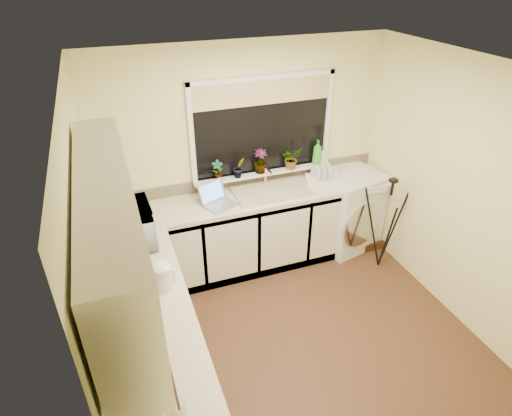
% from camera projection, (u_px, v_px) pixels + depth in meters
% --- Properties ---
extents(floor, '(3.20, 3.20, 0.00)m').
position_uv_depth(floor, '(297.00, 334.00, 4.08)').
color(floor, '#523321').
rests_on(floor, ground).
extents(ceiling, '(3.20, 3.20, 0.00)m').
position_uv_depth(ceiling, '(316.00, 74.00, 2.83)').
color(ceiling, white).
rests_on(ceiling, ground).
extents(wall_back, '(3.20, 0.00, 3.20)m').
position_uv_depth(wall_back, '(245.00, 157.00, 4.66)').
color(wall_back, '#EDE89E').
rests_on(wall_back, ground).
extents(wall_front, '(3.20, 0.00, 3.20)m').
position_uv_depth(wall_front, '(429.00, 375.00, 2.24)').
color(wall_front, '#EDE89E').
rests_on(wall_front, ground).
extents(wall_left, '(0.00, 3.00, 3.00)m').
position_uv_depth(wall_left, '(98.00, 271.00, 2.98)').
color(wall_left, '#EDE89E').
rests_on(wall_left, ground).
extents(wall_right, '(0.00, 3.00, 3.00)m').
position_uv_depth(wall_right, '(461.00, 195.00, 3.93)').
color(wall_right, '#EDE89E').
rests_on(wall_right, ground).
extents(base_cabinet_back, '(2.55, 0.60, 0.86)m').
position_uv_depth(base_cabinet_back, '(227.00, 237.00, 4.73)').
color(base_cabinet_back, silver).
rests_on(base_cabinet_back, floor).
extents(base_cabinet_left, '(0.54, 2.40, 0.86)m').
position_uv_depth(base_cabinet_left, '(161.00, 368.00, 3.23)').
color(base_cabinet_left, silver).
rests_on(base_cabinet_left, floor).
extents(worktop_back, '(3.20, 0.60, 0.04)m').
position_uv_depth(worktop_back, '(254.00, 197.00, 4.60)').
color(worktop_back, beige).
rests_on(worktop_back, base_cabinet_back).
extents(worktop_left, '(0.60, 2.40, 0.04)m').
position_uv_depth(worktop_left, '(154.00, 326.00, 3.00)').
color(worktop_left, beige).
rests_on(worktop_left, base_cabinet_left).
extents(upper_cabinet, '(0.28, 1.90, 0.70)m').
position_uv_depth(upper_cabinet, '(112.00, 233.00, 2.37)').
color(upper_cabinet, silver).
rests_on(upper_cabinet, wall_left).
extents(splashback_left, '(0.02, 2.40, 0.45)m').
position_uv_depth(splashback_left, '(105.00, 310.00, 2.79)').
color(splashback_left, beige).
rests_on(splashback_left, wall_left).
extents(splashback_back, '(3.20, 0.02, 0.14)m').
position_uv_depth(splashback_back, '(245.00, 178.00, 4.78)').
color(splashback_back, beige).
rests_on(splashback_back, wall_back).
extents(window_glass, '(1.50, 0.02, 1.00)m').
position_uv_depth(window_glass, '(262.00, 127.00, 4.54)').
color(window_glass, black).
rests_on(window_glass, wall_back).
extents(window_blind, '(1.50, 0.02, 0.25)m').
position_uv_depth(window_blind, '(264.00, 92.00, 4.33)').
color(window_blind, tan).
rests_on(window_blind, wall_back).
extents(windowsill, '(1.60, 0.14, 0.03)m').
position_uv_depth(windowsill, '(264.00, 172.00, 4.76)').
color(windowsill, white).
rests_on(windowsill, wall_back).
extents(sink, '(0.82, 0.46, 0.03)m').
position_uv_depth(sink, '(271.00, 191.00, 4.64)').
color(sink, tan).
rests_on(sink, worktop_back).
extents(faucet, '(0.03, 0.03, 0.24)m').
position_uv_depth(faucet, '(265.00, 176.00, 4.73)').
color(faucet, silver).
rests_on(faucet, worktop_back).
extents(washing_machine, '(0.80, 0.79, 0.96)m').
position_uv_depth(washing_machine, '(346.00, 209.00, 5.16)').
color(washing_machine, white).
rests_on(washing_machine, floor).
extents(laptop, '(0.40, 0.40, 0.22)m').
position_uv_depth(laptop, '(217.00, 199.00, 4.40)').
color(laptop, '#93939A').
rests_on(laptop, worktop_back).
extents(kettle, '(0.15, 0.15, 0.20)m').
position_uv_depth(kettle, '(162.00, 278.00, 3.26)').
color(kettle, silver).
rests_on(kettle, worktop_left).
extents(dish_rack, '(0.45, 0.39, 0.06)m').
position_uv_depth(dish_rack, '(322.00, 181.00, 4.83)').
color(dish_rack, silver).
rests_on(dish_rack, worktop_back).
extents(tripod, '(0.62, 0.62, 1.13)m').
position_uv_depth(tripod, '(385.00, 224.00, 4.71)').
color(tripod, black).
rests_on(tripod, floor).
extents(glass_jug, '(0.12, 0.12, 0.17)m').
position_uv_depth(glass_jug, '(176.00, 410.00, 2.33)').
color(glass_jug, silver).
rests_on(glass_jug, worktop_left).
extents(steel_jar, '(0.08, 0.08, 0.12)m').
position_uv_depth(steel_jar, '(143.00, 308.00, 3.04)').
color(steel_jar, silver).
rests_on(steel_jar, worktop_left).
extents(microwave, '(0.41, 0.59, 0.32)m').
position_uv_depth(microwave, '(131.00, 225.00, 3.79)').
color(microwave, silver).
rests_on(microwave, worktop_left).
extents(plant_a, '(0.13, 0.10, 0.22)m').
position_uv_depth(plant_a, '(218.00, 170.00, 4.52)').
color(plant_a, '#999999').
rests_on(plant_a, windowsill).
extents(plant_b, '(0.14, 0.12, 0.22)m').
position_uv_depth(plant_b, '(239.00, 168.00, 4.57)').
color(plant_b, '#999999').
rests_on(plant_b, windowsill).
extents(plant_c, '(0.15, 0.15, 0.27)m').
position_uv_depth(plant_c, '(260.00, 161.00, 4.67)').
color(plant_c, '#999999').
rests_on(plant_c, windowsill).
extents(plant_d, '(0.27, 0.25, 0.24)m').
position_uv_depth(plant_d, '(291.00, 158.00, 4.77)').
color(plant_d, '#999999').
rests_on(plant_d, windowsill).
extents(soap_bottle_green, '(0.13, 0.13, 0.28)m').
position_uv_depth(soap_bottle_green, '(317.00, 152.00, 4.86)').
color(soap_bottle_green, green).
rests_on(soap_bottle_green, windowsill).
extents(soap_bottle_clear, '(0.09, 0.10, 0.20)m').
position_uv_depth(soap_bottle_clear, '(323.00, 155.00, 4.90)').
color(soap_bottle_clear, '#999999').
rests_on(soap_bottle_clear, windowsill).
extents(cup_back, '(0.13, 0.13, 0.10)m').
position_uv_depth(cup_back, '(335.00, 175.00, 4.91)').
color(cup_back, beige).
rests_on(cup_back, worktop_back).
extents(cup_left, '(0.12, 0.12, 0.09)m').
position_uv_depth(cup_left, '(161.00, 383.00, 2.53)').
color(cup_left, beige).
rests_on(cup_left, worktop_left).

